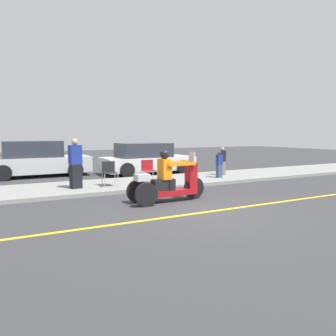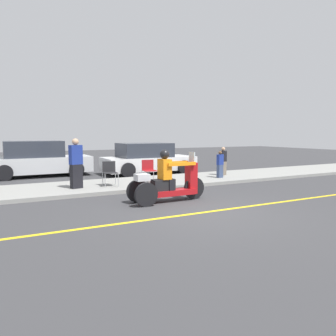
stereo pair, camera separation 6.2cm
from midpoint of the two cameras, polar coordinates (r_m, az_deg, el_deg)
The scene contains 11 objects.
ground_plane at distance 8.00m, azimuth 6.85°, elevation -7.65°, with size 60.00×60.00×0.00m, color #38383A.
lane_stripe at distance 7.87m, azimuth 5.41°, elevation -7.84°, with size 24.00×0.12×0.01m.
sidewalk_strip at distance 11.99m, azimuth -5.72°, elevation -2.74°, with size 28.00×2.80×0.12m.
motorcycle_trike at distance 9.04m, azimuth 0.15°, elevation -2.62°, with size 2.27×0.68×1.45m.
spectator_near_curb at distance 13.22m, azimuth 9.18°, elevation 0.55°, with size 0.28×0.19×1.07m.
spectator_by_tree at distance 10.90m, azimuth -15.58°, elevation 0.61°, with size 0.43×0.32×1.61m.
spectator_with_child at distance 14.02m, azimuth 9.69°, elevation 1.10°, with size 0.31×0.22×1.19m.
folding_chair_curbside at distance 11.22m, azimuth -9.97°, elevation -0.49°, with size 0.51×0.51×0.82m.
folding_chair_set_back at distance 11.70m, azimuth -3.21°, elevation -0.14°, with size 0.50×0.50×0.82m.
parked_car_lot_far at distance 15.36m, azimuth -3.51°, elevation 1.55°, with size 4.26×2.03×1.44m.
parked_car_lot_left at distance 15.43m, azimuth -21.64°, elevation 1.34°, with size 4.35×1.93×1.56m.
Camera 2 is at (-4.39, -6.40, 1.89)m, focal length 35.00 mm.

